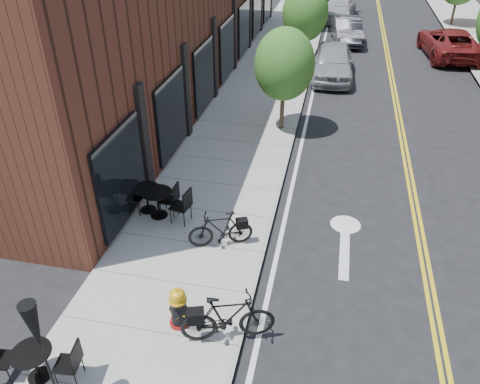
# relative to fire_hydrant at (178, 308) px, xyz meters

# --- Properties ---
(ground) EXTENTS (120.00, 120.00, 0.00)m
(ground) POSITION_rel_fire_hydrant_xyz_m (1.40, 1.17, -0.59)
(ground) COLOR black
(ground) RESTS_ON ground
(sidewalk_near) EXTENTS (4.00, 70.00, 0.12)m
(sidewalk_near) POSITION_rel_fire_hydrant_xyz_m (-0.60, 11.17, -0.53)
(sidewalk_near) COLOR #9E9B93
(sidewalk_near) RESTS_ON ground
(building_near) EXTENTS (5.00, 28.00, 7.00)m
(building_near) POSITION_rel_fire_hydrant_xyz_m (-5.10, 15.17, 2.91)
(building_near) COLOR #4C2618
(building_near) RESTS_ON ground
(tree_near_a) EXTENTS (2.20, 2.20, 3.81)m
(tree_near_a) POSITION_rel_fire_hydrant_xyz_m (0.80, 10.17, 2.01)
(tree_near_a) COLOR #382B1E
(tree_near_a) RESTS_ON sidewalk_near
(tree_near_b) EXTENTS (2.30, 2.30, 3.98)m
(tree_near_b) POSITION_rel_fire_hydrant_xyz_m (0.80, 18.17, 2.12)
(tree_near_b) COLOR #382B1E
(tree_near_b) RESTS_ON sidewalk_near
(fire_hydrant) EXTENTS (0.49, 0.49, 0.99)m
(fire_hydrant) POSITION_rel_fire_hydrant_xyz_m (0.00, 0.00, 0.00)
(fire_hydrant) COLOR maroon
(fire_hydrant) RESTS_ON sidewalk_near
(bicycle_left) EXTENTS (1.73, 1.05, 1.01)m
(bicycle_left) POSITION_rel_fire_hydrant_xyz_m (0.22, 2.74, 0.03)
(bicycle_left) COLOR black
(bicycle_left) RESTS_ON sidewalk_near
(bicycle_right) EXTENTS (2.00, 1.13, 1.16)m
(bicycle_right) POSITION_rel_fire_hydrant_xyz_m (1.10, -0.16, 0.11)
(bicycle_right) COLOR black
(bicycle_right) RESTS_ON sidewalk_near
(bistro_set_a) EXTENTS (1.74, 0.83, 0.92)m
(bistro_set_a) POSITION_rel_fire_hydrant_xyz_m (-2.20, -1.80, -0.01)
(bistro_set_a) COLOR black
(bistro_set_a) RESTS_ON sidewalk_near
(bistro_set_b) EXTENTS (1.97, 0.96, 1.04)m
(bistro_set_b) POSITION_rel_fire_hydrant_xyz_m (-1.80, 3.64, 0.05)
(bistro_set_b) COLOR black
(bistro_set_b) RESTS_ON sidewalk_near
(bistro_set_c) EXTENTS (1.82, 0.81, 0.98)m
(bistro_set_c) POSITION_rel_fire_hydrant_xyz_m (-2.20, 3.83, 0.02)
(bistro_set_c) COLOR black
(bistro_set_c) RESTS_ON sidewalk_near
(patio_umbrella) EXTENTS (0.40, 0.40, 2.49)m
(patio_umbrella) POSITION_rel_fire_hydrant_xyz_m (-1.54, -2.20, 1.32)
(patio_umbrella) COLOR black
(patio_umbrella) RESTS_ON sidewalk_near
(parked_car_a) EXTENTS (2.09, 4.90, 1.65)m
(parked_car_a) POSITION_rel_fire_hydrant_xyz_m (2.43, 16.75, 0.23)
(parked_car_a) COLOR #93959B
(parked_car_a) RESTS_ON ground
(parked_car_b) EXTENTS (2.14, 4.63, 1.47)m
(parked_car_b) POSITION_rel_fire_hydrant_xyz_m (3.00, 23.46, 0.15)
(parked_car_b) COLOR black
(parked_car_b) RESTS_ON ground
(parked_car_c) EXTENTS (2.92, 5.85, 1.63)m
(parked_car_c) POSITION_rel_fire_hydrant_xyz_m (2.20, 29.78, 0.23)
(parked_car_c) COLOR #ABABB0
(parked_car_c) RESTS_ON ground
(parked_car_far) EXTENTS (3.13, 5.84, 1.56)m
(parked_car_far) POSITION_rel_fire_hydrant_xyz_m (8.62, 21.65, 0.19)
(parked_car_far) COLOR maroon
(parked_car_far) RESTS_ON ground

